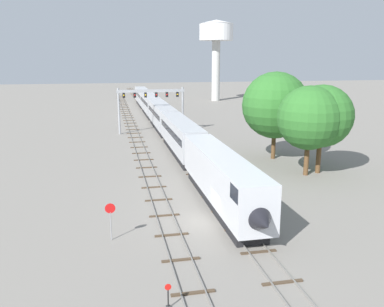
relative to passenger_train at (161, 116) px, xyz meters
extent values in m
plane|color=gray|center=(-2.00, -45.75, -2.61)|extent=(400.00, 400.00, 0.00)
cube|color=slate|center=(-0.72, 14.25, -2.53)|extent=(0.07, 200.00, 0.16)
cube|color=slate|center=(0.72, 14.25, -2.53)|extent=(0.07, 200.00, 0.16)
cube|color=#473828|center=(0.00, -55.75, -2.56)|extent=(2.60, 0.24, 0.10)
cube|color=#473828|center=(0.00, -51.75, -2.56)|extent=(2.60, 0.24, 0.10)
cube|color=#473828|center=(0.00, -47.75, -2.56)|extent=(2.60, 0.24, 0.10)
cube|color=#473828|center=(0.00, -43.75, -2.56)|extent=(2.60, 0.24, 0.10)
cube|color=#473828|center=(0.00, -39.75, -2.56)|extent=(2.60, 0.24, 0.10)
cube|color=#473828|center=(0.00, -35.75, -2.56)|extent=(2.60, 0.24, 0.10)
cube|color=#473828|center=(0.00, -31.75, -2.56)|extent=(2.60, 0.24, 0.10)
cube|color=#473828|center=(0.00, -27.75, -2.56)|extent=(2.60, 0.24, 0.10)
cube|color=#473828|center=(0.00, -23.75, -2.56)|extent=(2.60, 0.24, 0.10)
cube|color=#473828|center=(0.00, -19.75, -2.56)|extent=(2.60, 0.24, 0.10)
cube|color=#473828|center=(0.00, -15.75, -2.56)|extent=(2.60, 0.24, 0.10)
cube|color=#473828|center=(0.00, -11.75, -2.56)|extent=(2.60, 0.24, 0.10)
cube|color=#473828|center=(0.00, -7.75, -2.56)|extent=(2.60, 0.24, 0.10)
cube|color=#473828|center=(0.00, -3.75, -2.56)|extent=(2.60, 0.24, 0.10)
cube|color=#473828|center=(0.00, 0.25, -2.56)|extent=(2.60, 0.24, 0.10)
cube|color=#473828|center=(0.00, 4.25, -2.56)|extent=(2.60, 0.24, 0.10)
cube|color=#473828|center=(0.00, 8.25, -2.56)|extent=(2.60, 0.24, 0.10)
cube|color=#473828|center=(0.00, 12.25, -2.56)|extent=(2.60, 0.24, 0.10)
cube|color=#473828|center=(0.00, 16.25, -2.56)|extent=(2.60, 0.24, 0.10)
cube|color=#473828|center=(0.00, 20.25, -2.56)|extent=(2.60, 0.24, 0.10)
cube|color=#473828|center=(0.00, 24.25, -2.56)|extent=(2.60, 0.24, 0.10)
cube|color=#473828|center=(0.00, 28.25, -2.56)|extent=(2.60, 0.24, 0.10)
cube|color=#473828|center=(0.00, 32.25, -2.56)|extent=(2.60, 0.24, 0.10)
cube|color=#473828|center=(0.00, 36.25, -2.56)|extent=(2.60, 0.24, 0.10)
cube|color=#473828|center=(0.00, 40.25, -2.56)|extent=(2.60, 0.24, 0.10)
cube|color=#473828|center=(0.00, 44.25, -2.56)|extent=(2.60, 0.24, 0.10)
cube|color=#473828|center=(0.00, 48.25, -2.56)|extent=(2.60, 0.24, 0.10)
cube|color=#473828|center=(0.00, 52.25, -2.56)|extent=(2.60, 0.24, 0.10)
cube|color=#473828|center=(0.00, 56.25, -2.56)|extent=(2.60, 0.24, 0.10)
cube|color=#473828|center=(0.00, 60.25, -2.56)|extent=(2.60, 0.24, 0.10)
cube|color=#473828|center=(0.00, 64.25, -2.56)|extent=(2.60, 0.24, 0.10)
cube|color=#473828|center=(0.00, 68.25, -2.56)|extent=(2.60, 0.24, 0.10)
cube|color=#473828|center=(0.00, 72.25, -2.56)|extent=(2.60, 0.24, 0.10)
cube|color=#473828|center=(0.00, 76.25, -2.56)|extent=(2.60, 0.24, 0.10)
cube|color=#473828|center=(0.00, 80.25, -2.56)|extent=(2.60, 0.24, 0.10)
cube|color=#473828|center=(0.00, 84.25, -2.56)|extent=(2.60, 0.24, 0.10)
cube|color=#473828|center=(0.00, 88.25, -2.56)|extent=(2.60, 0.24, 0.10)
cube|color=#473828|center=(0.00, 92.25, -2.56)|extent=(2.60, 0.24, 0.10)
cube|color=#473828|center=(0.00, 96.25, -2.56)|extent=(2.60, 0.24, 0.10)
cube|color=#473828|center=(0.00, 100.25, -2.56)|extent=(2.60, 0.24, 0.10)
cube|color=#473828|center=(0.00, 104.25, -2.56)|extent=(2.60, 0.24, 0.10)
cube|color=#473828|center=(0.00, 108.25, -2.56)|extent=(2.60, 0.24, 0.10)
cube|color=#473828|center=(0.00, 112.25, -2.56)|extent=(2.60, 0.24, 0.10)
cube|color=slate|center=(-6.22, -5.75, -2.53)|extent=(0.07, 160.00, 0.16)
cube|color=slate|center=(-4.78, -5.75, -2.53)|extent=(0.07, 160.00, 0.16)
cube|color=#473828|center=(-5.50, -55.75, -2.56)|extent=(2.60, 0.24, 0.10)
cube|color=#473828|center=(-5.50, -51.75, -2.56)|extent=(2.60, 0.24, 0.10)
cube|color=#473828|center=(-5.50, -47.75, -2.56)|extent=(2.60, 0.24, 0.10)
cube|color=#473828|center=(-5.50, -43.75, -2.56)|extent=(2.60, 0.24, 0.10)
cube|color=#473828|center=(-5.50, -39.75, -2.56)|extent=(2.60, 0.24, 0.10)
cube|color=#473828|center=(-5.50, -35.75, -2.56)|extent=(2.60, 0.24, 0.10)
cube|color=#473828|center=(-5.50, -31.75, -2.56)|extent=(2.60, 0.24, 0.10)
cube|color=#473828|center=(-5.50, -27.75, -2.56)|extent=(2.60, 0.24, 0.10)
cube|color=#473828|center=(-5.50, -23.75, -2.56)|extent=(2.60, 0.24, 0.10)
cube|color=#473828|center=(-5.50, -19.75, -2.56)|extent=(2.60, 0.24, 0.10)
cube|color=#473828|center=(-5.50, -15.75, -2.56)|extent=(2.60, 0.24, 0.10)
cube|color=#473828|center=(-5.50, -11.75, -2.56)|extent=(2.60, 0.24, 0.10)
cube|color=#473828|center=(-5.50, -7.75, -2.56)|extent=(2.60, 0.24, 0.10)
cube|color=#473828|center=(-5.50, -3.75, -2.56)|extent=(2.60, 0.24, 0.10)
cube|color=#473828|center=(-5.50, 0.25, -2.56)|extent=(2.60, 0.24, 0.10)
cube|color=#473828|center=(-5.50, 4.25, -2.56)|extent=(2.60, 0.24, 0.10)
cube|color=#473828|center=(-5.50, 8.25, -2.56)|extent=(2.60, 0.24, 0.10)
cube|color=#473828|center=(-5.50, 12.25, -2.56)|extent=(2.60, 0.24, 0.10)
cube|color=#473828|center=(-5.50, 16.25, -2.56)|extent=(2.60, 0.24, 0.10)
cube|color=#473828|center=(-5.50, 20.25, -2.56)|extent=(2.60, 0.24, 0.10)
cube|color=#473828|center=(-5.50, 24.25, -2.56)|extent=(2.60, 0.24, 0.10)
cube|color=#473828|center=(-5.50, 28.25, -2.56)|extent=(2.60, 0.24, 0.10)
cube|color=#473828|center=(-5.50, 32.25, -2.56)|extent=(2.60, 0.24, 0.10)
cube|color=#473828|center=(-5.50, 36.25, -2.56)|extent=(2.60, 0.24, 0.10)
cube|color=#473828|center=(-5.50, 40.25, -2.56)|extent=(2.60, 0.24, 0.10)
cube|color=#473828|center=(-5.50, 44.25, -2.56)|extent=(2.60, 0.24, 0.10)
cube|color=#473828|center=(-5.50, 48.25, -2.56)|extent=(2.60, 0.24, 0.10)
cube|color=#473828|center=(-5.50, 52.25, -2.56)|extent=(2.60, 0.24, 0.10)
cube|color=#473828|center=(-5.50, 56.25, -2.56)|extent=(2.60, 0.24, 0.10)
cube|color=#473828|center=(-5.50, 60.25, -2.56)|extent=(2.60, 0.24, 0.10)
cube|color=#473828|center=(-5.50, 64.25, -2.56)|extent=(2.60, 0.24, 0.10)
cube|color=#473828|center=(-5.50, 68.25, -2.56)|extent=(2.60, 0.24, 0.10)
cube|color=#473828|center=(-5.50, 72.25, -2.56)|extent=(2.60, 0.24, 0.10)
cube|color=silver|center=(0.00, -41.88, 0.29)|extent=(3.00, 19.73, 3.80)
cone|color=black|center=(0.00, -51.95, -0.11)|extent=(2.88, 2.60, 2.88)
cube|color=black|center=(0.00, -50.55, 1.43)|extent=(3.04, 1.80, 1.10)
cube|color=black|center=(0.00, -41.88, -2.11)|extent=(2.52, 17.76, 1.00)
cube|color=#B7BABF|center=(0.00, -21.15, 0.29)|extent=(3.00, 19.73, 3.80)
cube|color=black|center=(0.00, -21.15, 0.69)|extent=(3.04, 18.16, 0.90)
cube|color=black|center=(0.00, -21.15, -2.11)|extent=(2.52, 17.76, 1.00)
cube|color=#B7BABF|center=(0.00, -0.41, 0.29)|extent=(3.00, 19.73, 3.80)
cube|color=black|center=(0.00, -0.41, 0.69)|extent=(3.04, 18.16, 0.90)
cube|color=black|center=(0.00, -0.41, -2.11)|extent=(2.52, 17.76, 1.00)
cube|color=#B7BABF|center=(0.00, 20.32, 0.29)|extent=(3.00, 19.73, 3.80)
cube|color=black|center=(0.00, 20.32, 0.69)|extent=(3.04, 18.16, 0.90)
cube|color=black|center=(0.00, 20.32, -2.11)|extent=(2.52, 17.76, 1.00)
cube|color=#B7BABF|center=(0.00, 41.06, 0.29)|extent=(3.00, 19.73, 3.80)
cube|color=black|center=(0.00, 41.06, 0.69)|extent=(3.04, 18.16, 0.90)
cube|color=black|center=(0.00, 41.06, -2.11)|extent=(2.52, 17.76, 1.00)
cylinder|color=#999BA0|center=(-8.00, -3.69, 1.49)|extent=(0.36, 0.36, 8.19)
cylinder|color=#999BA0|center=(3.50, -3.69, 1.49)|extent=(0.36, 0.36, 8.19)
cube|color=#999BA0|center=(-2.25, -3.69, 4.98)|extent=(12.10, 0.36, 0.50)
cube|color=black|center=(-7.04, -3.64, 4.28)|extent=(0.44, 0.32, 0.90)
sphere|color=yellow|center=(-7.04, -3.83, 4.28)|extent=(0.28, 0.28, 0.28)
cube|color=black|center=(-5.12, -3.64, 4.28)|extent=(0.44, 0.32, 0.90)
sphere|color=red|center=(-5.12, -3.83, 4.28)|extent=(0.28, 0.28, 0.28)
cube|color=black|center=(-3.21, -3.64, 4.28)|extent=(0.44, 0.32, 0.90)
sphere|color=yellow|center=(-3.21, -3.83, 4.28)|extent=(0.28, 0.28, 0.28)
cube|color=black|center=(-1.29, -3.64, 4.28)|extent=(0.44, 0.32, 0.90)
sphere|color=red|center=(-1.29, -3.83, 4.28)|extent=(0.28, 0.28, 0.28)
cube|color=black|center=(0.62, -3.64, 4.28)|extent=(0.44, 0.32, 0.90)
sphere|color=red|center=(0.62, -3.83, 4.28)|extent=(0.28, 0.28, 0.28)
cube|color=black|center=(2.54, -3.64, 4.28)|extent=(0.44, 0.32, 0.90)
sphere|color=yellow|center=(2.54, -3.83, 4.28)|extent=(0.28, 0.28, 0.28)
cylinder|color=beige|center=(24.21, 50.43, 6.78)|extent=(2.60, 2.60, 18.77)
cylinder|color=white|center=(24.21, 50.43, 18.66)|extent=(10.54, 10.54, 5.00)
cone|color=white|center=(24.21, 50.43, 21.76)|extent=(10.75, 10.75, 1.20)
cylinder|color=black|center=(-7.10, -56.81, -2.06)|extent=(0.08, 0.08, 1.10)
cylinder|color=red|center=(-7.10, -56.83, -1.33)|extent=(0.36, 0.03, 0.36)
cube|color=#333333|center=(-7.10, -56.81, -2.55)|extent=(0.24, 0.24, 0.12)
cylinder|color=gray|center=(-10.00, -47.59, -1.51)|extent=(0.08, 0.08, 2.20)
cylinder|color=red|center=(-10.00, -47.61, -0.11)|extent=(0.76, 0.03, 0.76)
cylinder|color=brown|center=(12.31, -34.61, -0.53)|extent=(0.56, 0.56, 4.15)
sphere|color=#2D6B28|center=(12.31, -34.61, 4.08)|extent=(7.26, 7.26, 7.26)
cylinder|color=brown|center=(14.14, -34.03, -0.49)|extent=(0.56, 0.56, 4.24)
sphere|color=#2D6B28|center=(14.14, -34.03, 4.15)|extent=(7.20, 7.20, 7.20)
cylinder|color=brown|center=(11.73, -26.35, -0.53)|extent=(0.56, 0.56, 4.15)
sphere|color=#2D6B28|center=(11.73, -26.35, 4.60)|extent=(8.75, 8.75, 8.75)
camera|label=1|loc=(-9.76, -75.98, 10.55)|focal=37.69mm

